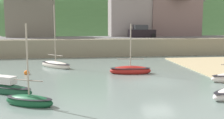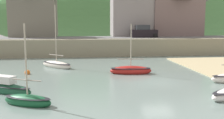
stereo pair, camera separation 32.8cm
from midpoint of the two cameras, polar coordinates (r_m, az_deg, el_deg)
name	(u,v)px [view 1 (the left image)]	position (r m, az deg, el deg)	size (l,w,h in m)	color
quay_seawall	(122,46)	(38.42, 1.89, 2.94)	(48.00, 9.40, 2.40)	gray
hillside_backdrop	(120,13)	(76.45, 1.55, 9.94)	(80.00, 44.00, 21.03)	#4C8348
waterfront_building_left	(31,10)	(46.12, -17.12, 10.11)	(7.47, 5.90, 8.50)	#6B695B
waterfront_building_centre	(129,8)	(46.38, 3.57, 11.05)	(7.17, 5.07, 9.50)	gray
waterfront_building_right	(173,13)	(48.41, 12.69, 9.65)	(8.91, 5.66, 7.68)	#76615D
sailboat_nearest_shore	(29,100)	(16.18, -17.94, -8.38)	(3.20, 2.22, 4.85)	#165431
sailboat_far_left	(5,88)	(19.37, -22.43, -5.72)	(4.31, 3.06, 1.36)	#1C5036
motorboat_with_cabin	(130,70)	(24.79, 3.59, -2.32)	(3.98, 1.71, 4.82)	maroon
dinghy_open_wooden	(56,65)	(28.68, -12.34, -1.08)	(3.81, 3.77, 6.71)	silver
parked_car_near_slipway	(142,32)	(42.17, 6.14, 5.86)	(4.19, 1.93, 1.95)	black
mooring_buoy	(27,73)	(25.61, -18.20, -2.72)	(0.49, 0.49, 0.49)	orange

